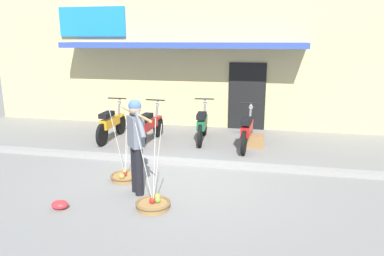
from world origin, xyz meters
The scene contains 12 objects.
ground_plane centered at (0.00, 0.00, 0.00)m, with size 90.00×90.00×0.00m, color gray.
sidewalk_curb centered at (0.00, 0.70, 0.05)m, with size 20.00×0.24×0.10m, color gray.
fruit_vendor centered at (-0.50, -0.99, 0.98)m, with size 0.95×1.09×1.70m.
fruit_basket_left_side centered at (-0.96, -0.45, 0.08)m, with size 0.57×0.57×1.45m.
fruit_basket_right_side centered at (-0.04, -1.52, 0.08)m, with size 0.57×0.57×1.45m.
motorcycle_nearest_shop centered at (-2.43, 2.22, 0.45)m, with size 0.54×1.82×1.09m.
motorcycle_second_in_row centered at (-1.33, 2.16, 0.45)m, with size 0.54×1.82×1.09m.
motorcycle_third_in_row centered at (0.00, 2.63, 0.45)m, with size 0.54×1.82×1.09m.
motorcycle_end_of_row centered at (1.22, 2.22, 0.45)m, with size 0.54×1.82×1.09m.
storefront_building centered at (-0.90, 6.77, 2.10)m, with size 13.00×6.00×4.20m.
plastic_litter_bag centered at (-1.52, -1.84, 0.07)m, with size 0.28×0.22×0.14m, color red.
wooden_crate centered at (1.41, 2.34, 0.16)m, with size 0.44×0.36×0.32m, color olive.
Camera 1 is at (1.71, -6.73, 2.68)m, focal length 34.22 mm.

